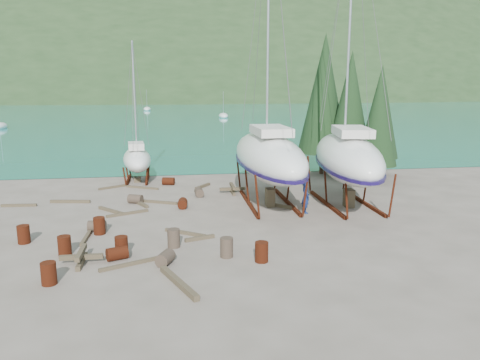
{
  "coord_description": "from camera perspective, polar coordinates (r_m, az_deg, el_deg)",
  "views": [
    {
      "loc": [
        -1.47,
        -23.51,
        7.55
      ],
      "look_at": [
        2.42,
        3.0,
        1.97
      ],
      "focal_mm": 35.0,
      "sensor_mm": 36.0,
      "label": 1
    }
  ],
  "objects": [
    {
      "name": "timber_2",
      "position": [
        31.93,
        -19.98,
        -2.47
      ],
      "size": [
        2.56,
        0.61,
        0.19
      ],
      "primitive_type": "cube",
      "rotation": [
        0.0,
        0.0,
        1.4
      ],
      "color": "brown",
      "rests_on": "ground"
    },
    {
      "name": "timber_17",
      "position": [
        32.22,
        -25.36,
        -2.81
      ],
      "size": [
        2.16,
        0.31,
        0.16
      ],
      "primitive_type": "cube",
      "rotation": [
        0.0,
        0.0,
        1.5
      ],
      "color": "brown",
      "rests_on": "ground"
    },
    {
      "name": "timber_8",
      "position": [
        30.1,
        -11.99,
        -2.85
      ],
      "size": [
        1.02,
        1.68,
        0.19
      ],
      "primitive_type": "cube",
      "rotation": [
        0.0,
        0.0,
        0.49
      ],
      "color": "brown",
      "rests_on": "ground"
    },
    {
      "name": "timber_9",
      "position": [
        35.44,
        -15.26,
        -0.84
      ],
      "size": [
        1.92,
        1.28,
        0.15
      ],
      "primitive_type": "cube",
      "rotation": [
        0.0,
        0.0,
        2.13
      ],
      "color": "brown",
      "rests_on": "ground"
    },
    {
      "name": "timber_11",
      "position": [
        28.15,
        -13.55,
        -3.97
      ],
      "size": [
        2.35,
        1.2,
        0.15
      ],
      "primitive_type": "cube",
      "rotation": [
        0.0,
        0.0,
        2.01
      ],
      "color": "brown",
      "rests_on": "ground"
    },
    {
      "name": "drum_12",
      "position": [
        21.22,
        -14.75,
        -8.66
      ],
      "size": [
        1.03,
        0.86,
        0.58
      ],
      "primitive_type": "cylinder",
      "rotation": [
        1.57,
        0.0,
        1.95
      ],
      "color": "#501B0D",
      "rests_on": "ground"
    },
    {
      "name": "far_house_right",
      "position": [
        215.86,
        0.04,
        10.53
      ],
      "size": [
        6.6,
        5.6,
        5.6
      ],
      "color": "beige",
      "rests_on": "ground"
    },
    {
      "name": "drum_7",
      "position": [
        20.31,
        2.65,
        -8.75
      ],
      "size": [
        0.58,
        0.58,
        0.88
      ],
      "primitive_type": "cylinder",
      "color": "#501B0D",
      "rests_on": "ground"
    },
    {
      "name": "drum_14",
      "position": [
        24.89,
        -16.77,
        -5.36
      ],
      "size": [
        0.58,
        0.58,
        0.88
      ],
      "primitive_type": "cylinder",
      "color": "#501B0D",
      "rests_on": "ground"
    },
    {
      "name": "drum_1",
      "position": [
        20.27,
        -9.09,
        -9.39
      ],
      "size": [
        0.89,
        1.04,
        0.58
      ],
      "primitive_type": "cylinder",
      "rotation": [
        1.57,
        0.0,
        2.73
      ],
      "color": "#2D2823",
      "rests_on": "ground"
    },
    {
      "name": "drum_4",
      "position": [
        35.61,
        -8.72,
        -0.15
      ],
      "size": [
        1.0,
        0.78,
        0.58
      ],
      "primitive_type": "cylinder",
      "rotation": [
        1.57,
        0.0,
        1.32
      ],
      "color": "#501B0D",
      "rests_on": "ground"
    },
    {
      "name": "timber_10",
      "position": [
        30.39,
        -10.0,
        -2.65
      ],
      "size": [
        2.52,
        1.28,
        0.16
      ],
      "primitive_type": "cube",
      "rotation": [
        0.0,
        0.0,
        1.14
      ],
      "color": "brown",
      "rests_on": "ground"
    },
    {
      "name": "cypress_back_left",
      "position": [
        39.54,
        10.21,
        10.29
      ],
      "size": [
        4.14,
        4.14,
        11.5
      ],
      "color": "black",
      "rests_on": "ground"
    },
    {
      "name": "drum_9",
      "position": [
        30.57,
        -12.64,
        -2.27
      ],
      "size": [
        1.04,
        0.87,
        0.58
      ],
      "primitive_type": "cylinder",
      "rotation": [
        1.57,
        0.0,
        1.18
      ],
      "color": "#2D2823",
      "rests_on": "ground"
    },
    {
      "name": "worker",
      "position": [
        27.8,
        8.0,
        -2.05
      ],
      "size": [
        0.53,
        0.75,
        1.94
      ],
      "primitive_type": "imported",
      "rotation": [
        0.0,
        0.0,
        1.67
      ],
      "color": "navy",
      "rests_on": "ground"
    },
    {
      "name": "cypress_far_right",
      "position": [
        40.33,
        16.72,
        7.94
      ],
      "size": [
        3.24,
        3.24,
        9.0
      ],
      "color": "black",
      "rests_on": "ground"
    },
    {
      "name": "far_house_center",
      "position": [
        214.36,
        -13.52,
        10.2
      ],
      "size": [
        6.6,
        5.6,
        5.6
      ],
      "color": "beige",
      "rests_on": "ground"
    },
    {
      "name": "timber_1",
      "position": [
        28.93,
        5.31,
        -3.23
      ],
      "size": [
        1.4,
        1.26,
        0.19
      ],
      "primitive_type": "cube",
      "rotation": [
        0.0,
        0.0,
        0.85
      ],
      "color": "brown",
      "rests_on": "ground"
    },
    {
      "name": "drum_10",
      "position": [
        21.63,
        -14.25,
        -7.81
      ],
      "size": [
        0.58,
        0.58,
        0.88
      ],
      "primitive_type": "cylinder",
      "color": "#501B0D",
      "rests_on": "ground"
    },
    {
      "name": "timber_6",
      "position": [
        34.5,
        -4.57,
        -0.76
      ],
      "size": [
        1.24,
        1.62,
        0.19
      ],
      "primitive_type": "cube",
      "rotation": [
        0.0,
        0.0,
        2.52
      ],
      "color": "brown",
      "rests_on": "ground"
    },
    {
      "name": "drum_6",
      "position": [
        28.97,
        -7.01,
        -2.84
      ],
      "size": [
        0.64,
        0.92,
        0.58
      ],
      "primitive_type": "cylinder",
      "rotation": [
        1.57,
        0.0,
        -0.07
      ],
      "color": "#501B0D",
      "rests_on": "ground"
    },
    {
      "name": "timber_7",
      "position": [
        23.17,
        -4.93,
        -7.07
      ],
      "size": [
        1.51,
        0.66,
        0.17
      ],
      "primitive_type": "cube",
      "rotation": [
        0.0,
        0.0,
        1.9
      ],
      "color": "brown",
      "rests_on": "ground"
    },
    {
      "name": "moored_boat_far",
      "position": [
        133.86,
        -11.26,
        8.47
      ],
      "size": [
        2.0,
        5.0,
        6.05
      ],
      "color": "white",
      "rests_on": "ground"
    },
    {
      "name": "far_house_left",
      "position": [
        221.43,
        -24.03,
        9.56
      ],
      "size": [
        6.6,
        5.6,
        5.6
      ],
      "color": "beige",
      "rests_on": "ground"
    },
    {
      "name": "timber_12",
      "position": [
        24.34,
        -18.26,
        -6.72
      ],
      "size": [
        0.23,
        2.13,
        0.17
      ],
      "primitive_type": "cube",
      "rotation": [
        0.0,
        0.0,
        3.11
      ],
      "color": "brown",
      "rests_on": "ground"
    },
    {
      "name": "drum_17",
      "position": [
        20.82,
        -1.64,
        -8.22
      ],
      "size": [
        0.58,
        0.58,
        0.88
      ],
      "primitive_type": "cylinder",
      "color": "#2D2823",
      "rests_on": "ground"
    },
    {
      "name": "large_sailboat_far",
      "position": [
        29.74,
        12.96,
        2.8
      ],
      "size": [
        5.4,
        12.32,
        18.84
      ],
      "rotation": [
        0.0,
        0.0,
        -0.17
      ],
      "color": "white",
      "rests_on": "ground"
    },
    {
      "name": "timber_16",
      "position": [
        18.34,
        -7.51,
        -12.28
      ],
      "size": [
        1.45,
        3.08,
        0.23
      ],
      "primitive_type": "cube",
      "rotation": [
        0.0,
        0.0,
        0.39
      ],
      "color": "brown",
      "rests_on": "ground"
    },
    {
      "name": "timber_5",
      "position": [
        24.05,
        -6.69,
        -6.42
      ],
      "size": [
        2.06,
        1.52,
        0.16
      ],
      "primitive_type": "cube",
      "rotation": [
        0.0,
        0.0,
        0.96
      ],
      "color": "brown",
      "rests_on": "ground"
    },
    {
      "name": "drum_11",
      "position": [
        31.78,
        -5.01,
        -1.5
      ],
      "size": [
        0.62,
        0.91,
        0.58
      ],
      "primitive_type": "cylinder",
      "rotation": [
        1.57,
        0.0,
        3.19
      ],
      "color": "#2D2823",
      "rests_on": "ground"
    },
    {
      "name": "small_sailboat_shore",
      "position": [
        37.25,
        -12.45,
        2.54
      ],
      "size": [
        2.74,
        6.83,
        10.65
      ],
      "rotation": [
        0.0,
        0.0,
        0.1
      ],
      "color": "white",
      "rests_on": "ground"
    },
    {
      "name": "bay_water",
      "position": [
        338.59,
        -8.23,
        10.36
      ],
      "size": [
        700.0,
        700.0,
        0.0
      ],
      "primitive_type": "plane",
      "color": "teal",
      "rests_on": "ground"
    },
    {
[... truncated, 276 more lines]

